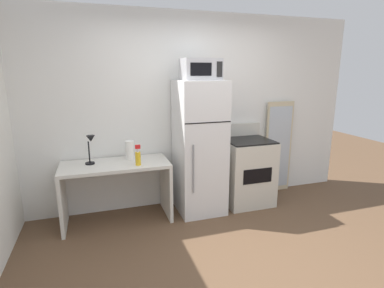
{
  "coord_description": "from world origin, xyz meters",
  "views": [
    {
      "loc": [
        -1.22,
        -2.3,
        1.84
      ],
      "look_at": [
        -0.12,
        1.1,
        0.98
      ],
      "focal_mm": 28.35,
      "sensor_mm": 36.0,
      "label": 1
    }
  ],
  "objects": [
    {
      "name": "ground_plane",
      "position": [
        0.0,
        0.0,
        0.0
      ],
      "size": [
        12.0,
        12.0,
        0.0
      ],
      "primitive_type": "plane",
      "color": "brown"
    },
    {
      "name": "paper_towel_roll",
      "position": [
        -0.83,
        1.45,
        0.87
      ],
      "size": [
        0.11,
        0.11,
        0.24
      ],
      "primitive_type": "cylinder",
      "color": "white",
      "rests_on": "desk"
    },
    {
      "name": "wall_back_white",
      "position": [
        0.0,
        1.7,
        1.3
      ],
      "size": [
        5.0,
        0.1,
        2.6
      ],
      "primitive_type": "cube",
      "color": "white",
      "rests_on": "ground"
    },
    {
      "name": "desk_lamp",
      "position": [
        -1.29,
        1.39,
        0.99
      ],
      "size": [
        0.14,
        0.12,
        0.35
      ],
      "color": "black",
      "rests_on": "desk"
    },
    {
      "name": "leaning_mirror",
      "position": [
        1.43,
        1.59,
        0.7
      ],
      "size": [
        0.44,
        0.03,
        1.4
      ],
      "color": "#C6B793",
      "rests_on": "ground"
    },
    {
      "name": "desk",
      "position": [
        -1.03,
        1.34,
        0.53
      ],
      "size": [
        1.29,
        0.59,
        0.75
      ],
      "color": "silver",
      "rests_on": "ground"
    },
    {
      "name": "refrigerator",
      "position": [
        0.05,
        1.32,
        0.87
      ],
      "size": [
        0.59,
        0.65,
        1.73
      ],
      "color": "white",
      "rests_on": "ground"
    },
    {
      "name": "spray_bottle",
      "position": [
        -0.77,
        1.18,
        0.85
      ],
      "size": [
        0.06,
        0.06,
        0.25
      ],
      "color": "yellow",
      "rests_on": "desk"
    },
    {
      "name": "microwave",
      "position": [
        0.05,
        1.3,
        1.86
      ],
      "size": [
        0.46,
        0.35,
        0.26
      ],
      "color": "#B7B7BC",
      "rests_on": "refrigerator"
    },
    {
      "name": "oven_range",
      "position": [
        0.77,
        1.33,
        0.47
      ],
      "size": [
        0.65,
        0.61,
        1.1
      ],
      "color": "beige",
      "rests_on": "ground"
    }
  ]
}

